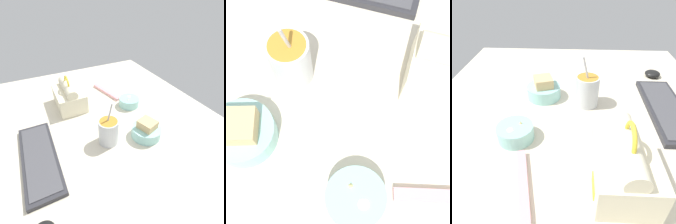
# 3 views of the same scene
# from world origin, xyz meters

# --- Properties ---
(desk_surface) EXTENTS (1.40, 1.10, 0.02)m
(desk_surface) POSITION_xyz_m (0.00, 0.00, 0.01)
(desk_surface) COLOR beige
(desk_surface) RESTS_ON ground
(soup_cup) EXTENTS (0.09, 0.09, 0.19)m
(soup_cup) POSITION_xyz_m (-0.11, 0.05, 0.08)
(soup_cup) COLOR silver
(soup_cup) RESTS_ON desk_surface
(bento_bowl_sandwich) EXTENTS (0.13, 0.13, 0.09)m
(bento_bowl_sandwich) POSITION_xyz_m (-0.16, -0.11, 0.05)
(bento_bowl_sandwich) COLOR #93D1CC
(bento_bowl_sandwich) RESTS_ON desk_surface
(bento_bowl_snacks) EXTENTS (0.11, 0.11, 0.06)m
(bento_bowl_snacks) POSITION_xyz_m (0.09, -0.17, 0.05)
(bento_bowl_snacks) COLOR #93D1CC
(bento_bowl_snacks) RESTS_ON desk_surface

